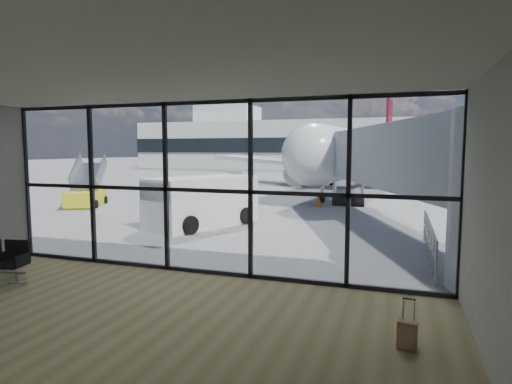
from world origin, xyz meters
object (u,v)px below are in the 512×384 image
Objects in this scene: service_van at (200,201)px; belt_loader at (233,187)px; suitcase at (407,335)px; mobile_stairs at (86,196)px; airliner at (365,154)px.

belt_loader is at bearing 128.77° from service_van.
mobile_stairs reaches higher than suitcase.
service_van is at bearing -47.38° from mobile_stairs.
mobile_stairs is at bearing 179.88° from service_van.
service_van reaches higher than suitcase.
service_van is 1.37× the size of mobile_stairs.
suitcase is 12.35m from service_van.
belt_loader reaches higher than suitcase.
mobile_stairs is at bearing -119.63° from airliner.
airliner is 6.99× the size of service_van.
mobile_stairs is (-14.16, -19.98, -2.30)m from airliner.
airliner is 24.46m from service_van.
mobile_stairs reaches higher than belt_loader.
suitcase is 0.02× the size of airliner.
suitcase is 25.06m from belt_loader.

